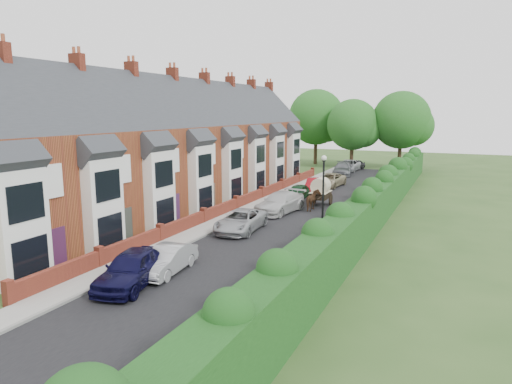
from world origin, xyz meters
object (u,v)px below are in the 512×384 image
car_silver_a (167,260)px  horse (313,201)px  car_white (280,203)px  car_black (354,165)px  car_navy (132,268)px  car_beige (329,180)px  car_silver_b (241,221)px  horse_cart (321,190)px  lamppost (323,187)px  car_green (298,192)px  car_red (315,186)px  car_grey (342,169)px

car_silver_a → horse: (2.18, 16.26, 0.15)m
car_white → car_black: size_ratio=1.35×
car_navy → car_beige: (0.73, 30.00, -0.12)m
car_silver_b → horse_cart: (2.40, 9.93, 0.65)m
car_silver_b → car_beige: size_ratio=1.00×
lamppost → car_silver_b: lamppost is taller
car_silver_a → horse_cart: size_ratio=1.22×
horse_cart → lamppost: bearing=-73.1°
car_silver_a → car_silver_b: car_silver_b is taller
car_black → car_silver_b: bearing=-75.0°
car_white → car_green: (-0.57, 5.80, -0.14)m
car_green → car_red: (0.58, 3.26, 0.08)m
car_silver_a → car_black: size_ratio=1.00×
car_silver_a → car_beige: size_ratio=0.80×
car_silver_a → car_white: size_ratio=0.74×
car_silver_a → car_silver_b: bearing=86.2°
car_red → horse_cart: 5.72m
car_navy → car_beige: bearing=76.4°
car_silver_a → car_beige: 28.00m
car_navy → car_beige: 30.01m
lamppost → car_black: size_ratio=1.30×
car_silver_a → car_silver_b: size_ratio=0.80×
car_grey → horse: bearing=-92.3°
horse → car_green: bearing=-59.6°
car_navy → car_red: 25.62m
car_black → car_green: bearing=-75.5°
car_red → car_silver_a: bearing=-97.0°
car_white → car_red: size_ratio=1.22×
car_navy → car_white: bearing=75.9°
car_navy → car_silver_b: (0.25, 10.39, -0.12)m
lamppost → car_white: size_ratio=0.97×
car_navy → car_grey: car_navy is taller
lamppost → horse_cart: lamppost is taller
car_navy → horse_cart: bearing=70.4°
horse_cart → car_white: bearing=-119.0°
car_white → car_green: size_ratio=1.42×
lamppost → car_black: (-5.65, 34.48, -2.62)m
car_green → car_black: car_black is taller
car_silver_a → horse_cart: bearing=78.0°
car_navy → car_silver_a: (0.47, 2.00, -0.15)m
car_navy → car_green: (-0.02, 22.35, -0.16)m
car_white → horse: (2.09, 1.71, 0.03)m
car_white → horse_cart: (2.09, 3.77, 0.56)m
lamppost → horse: size_ratio=2.71×
car_grey → car_beige: bearing=-94.4°
lamppost → car_green: 13.70m
car_navy → lamppost: bearing=48.5°
car_silver_b → car_white: (0.31, 6.16, 0.09)m
lamppost → car_silver_a: size_ratio=1.31×
car_green → car_black: (0.09, 22.33, 0.04)m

